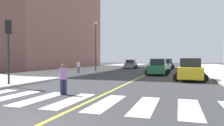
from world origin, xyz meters
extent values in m
cube|color=#B2ADA3|center=(-12.20, 20.00, 0.07)|extent=(10.00, 120.00, 0.15)
cube|color=silver|center=(-4.50, 4.00, 0.01)|extent=(0.90, 4.00, 0.01)
cube|color=silver|center=(-2.70, 4.00, 0.01)|extent=(0.90, 4.00, 0.01)
cube|color=silver|center=(-0.90, 4.00, 0.01)|extent=(0.90, 4.00, 0.01)
cube|color=silver|center=(0.90, 4.00, 0.01)|extent=(0.90, 4.00, 0.01)
cube|color=silver|center=(2.70, 4.00, 0.01)|extent=(0.90, 4.00, 0.01)
cube|color=silver|center=(4.50, 4.00, 0.01)|extent=(0.90, 4.00, 0.01)
cube|color=yellow|center=(0.00, 40.00, 0.01)|extent=(0.16, 80.00, 0.01)
cube|color=brown|center=(-26.26, 37.73, 13.36)|extent=(16.00, 32.00, 26.73)
cube|color=black|center=(1.66, 42.74, 0.75)|extent=(2.21, 4.64, 0.98)
cube|color=#1E2328|center=(1.65, 43.02, 1.64)|extent=(1.81, 2.34, 0.83)
cylinder|color=black|center=(0.64, 41.29, 0.37)|extent=(0.75, 0.26, 0.74)
cylinder|color=black|center=(2.76, 41.35, 0.37)|extent=(0.75, 0.26, 0.74)
cylinder|color=black|center=(0.56, 44.13, 0.37)|extent=(0.75, 0.26, 0.74)
cylinder|color=black|center=(2.68, 44.19, 0.37)|extent=(0.75, 0.26, 0.74)
cube|color=#236B42|center=(1.53, 22.06, 0.75)|extent=(2.19, 4.64, 0.98)
cube|color=#1E2328|center=(1.54, 22.34, 1.63)|extent=(1.81, 2.34, 0.83)
cylinder|color=black|center=(0.43, 20.67, 0.37)|extent=(0.75, 0.26, 0.74)
cylinder|color=black|center=(2.55, 20.62, 0.37)|extent=(0.75, 0.26, 0.74)
cylinder|color=black|center=(0.51, 23.51, 0.37)|extent=(0.75, 0.26, 0.74)
cylinder|color=black|center=(2.63, 23.46, 0.37)|extent=(0.75, 0.26, 0.74)
cube|color=red|center=(-2.02, 59.03, 0.61)|extent=(1.85, 3.78, 0.79)
cube|color=#1E2328|center=(-2.01, 58.81, 1.32)|extent=(1.50, 1.92, 0.67)
cylinder|color=black|center=(-1.22, 60.22, 0.30)|extent=(0.61, 0.22, 0.60)
cylinder|color=black|center=(-2.93, 60.14, 0.30)|extent=(0.61, 0.22, 0.60)
cylinder|color=black|center=(-1.11, 57.92, 0.30)|extent=(0.61, 0.22, 0.60)
cylinder|color=black|center=(-2.82, 57.84, 0.30)|extent=(0.61, 0.22, 0.60)
cube|color=slate|center=(-5.45, 37.73, 0.68)|extent=(1.90, 4.17, 0.89)
cube|color=#1E2328|center=(-5.45, 37.48, 1.48)|extent=(1.59, 2.09, 0.75)
cylinder|color=black|center=(-4.49, 39.02, 0.34)|extent=(0.67, 0.22, 0.67)
cylinder|color=black|center=(-6.41, 39.02, 0.34)|extent=(0.67, 0.22, 0.67)
cylinder|color=black|center=(-4.50, 36.43, 0.34)|extent=(0.67, 0.22, 0.67)
cylinder|color=black|center=(-6.42, 36.44, 0.34)|extent=(0.67, 0.22, 0.67)
cube|color=#B7B7BC|center=(1.63, 35.27, 0.72)|extent=(2.02, 4.41, 0.94)
cube|color=#1E2328|center=(1.63, 35.53, 1.57)|extent=(1.69, 2.21, 0.80)
cylinder|color=black|center=(0.63, 33.90, 0.36)|extent=(0.71, 0.23, 0.71)
cylinder|color=black|center=(2.66, 33.91, 0.36)|extent=(0.71, 0.23, 0.71)
cylinder|color=black|center=(0.61, 36.63, 0.36)|extent=(0.71, 0.23, 0.71)
cylinder|color=black|center=(2.64, 36.64, 0.36)|extent=(0.71, 0.23, 0.71)
cube|color=gold|center=(5.09, 15.98, 0.77)|extent=(2.34, 4.78, 1.00)
cube|color=#1E2328|center=(5.10, 16.26, 1.67)|extent=(1.89, 2.42, 0.85)
cylinder|color=black|center=(3.94, 14.58, 0.38)|extent=(0.77, 0.28, 0.76)
cylinder|color=black|center=(6.10, 14.48, 0.38)|extent=(0.77, 0.28, 0.76)
cylinder|color=black|center=(4.07, 17.48, 0.38)|extent=(0.77, 0.28, 0.76)
cylinder|color=black|center=(6.24, 17.38, 0.38)|extent=(0.77, 0.28, 0.76)
cylinder|color=black|center=(-8.03, 7.50, 2.02)|extent=(0.14, 0.14, 3.74)
cube|color=black|center=(-8.03, 7.50, 4.39)|extent=(0.36, 0.28, 1.00)
sphere|color=red|center=(-8.03, 7.68, 4.69)|extent=(0.18, 0.18, 0.18)
sphere|color=orange|center=(-8.03, 7.68, 4.39)|extent=(0.18, 0.18, 0.18)
sphere|color=green|center=(-8.03, 7.68, 4.09)|extent=(0.18, 0.18, 0.18)
cylinder|color=#232847|center=(-2.14, 5.53, 0.44)|extent=(0.20, 0.20, 0.87)
cylinder|color=#232847|center=(-2.28, 5.41, 0.44)|extent=(0.20, 0.20, 0.87)
cylinder|color=#99669E|center=(-2.21, 5.47, 1.20)|extent=(0.44, 0.44, 0.65)
sphere|color=brown|center=(-2.21, 5.47, 1.64)|extent=(0.24, 0.24, 0.24)
cylinder|color=slate|center=(-8.37, 19.52, 0.58)|extent=(0.20, 0.20, 0.86)
cylinder|color=slate|center=(-8.33, 19.70, 0.58)|extent=(0.20, 0.20, 0.86)
cylinder|color=beige|center=(-8.35, 19.61, 1.34)|extent=(0.43, 0.43, 0.65)
sphere|color=brown|center=(-8.35, 19.61, 1.78)|extent=(0.23, 0.23, 0.23)
cylinder|color=#38383D|center=(-8.19, 25.16, 3.76)|extent=(0.20, 0.20, 7.22)
sphere|color=silver|center=(-8.19, 25.16, 7.52)|extent=(0.44, 0.44, 0.44)
camera|label=1|loc=(4.10, -5.20, 2.03)|focal=34.04mm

